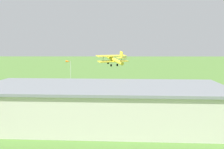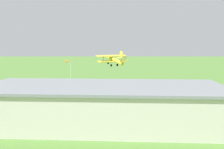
{
  "view_description": "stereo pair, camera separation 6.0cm",
  "coord_description": "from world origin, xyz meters",
  "px_view_note": "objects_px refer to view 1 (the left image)",
  "views": [
    {
      "loc": [
        -4.87,
        66.07,
        11.0
      ],
      "look_at": [
        -4.07,
        8.34,
        4.64
      ],
      "focal_mm": 42.47,
      "sensor_mm": 36.0,
      "label": 1
    },
    {
      "loc": [
        -4.93,
        66.07,
        11.0
      ],
      "look_at": [
        -4.07,
        8.34,
        4.64
      ],
      "focal_mm": 42.47,
      "sensor_mm": 36.0,
      "label": 2
    }
  ],
  "objects_px": {
    "car_grey": "(16,99)",
    "windsock": "(68,63)",
    "person_walking_on_apron": "(195,96)",
    "hangar": "(103,104)",
    "person_at_fence_line": "(45,97)",
    "biplane": "(114,60)",
    "person_crossing_taxiway": "(36,95)"
  },
  "relations": [
    {
      "from": "hangar",
      "to": "car_grey",
      "type": "bearing_deg",
      "value": -36.92
    },
    {
      "from": "person_crossing_taxiway",
      "to": "car_grey",
      "type": "bearing_deg",
      "value": 51.8
    },
    {
      "from": "car_grey",
      "to": "windsock",
      "type": "distance_m",
      "value": 25.86
    },
    {
      "from": "biplane",
      "to": "person_walking_on_apron",
      "type": "bearing_deg",
      "value": 137.81
    },
    {
      "from": "person_at_fence_line",
      "to": "person_walking_on_apron",
      "type": "xyz_separation_m",
      "value": [
        -30.08,
        -1.35,
        -0.09
      ]
    },
    {
      "from": "hangar",
      "to": "person_walking_on_apron",
      "type": "height_order",
      "value": "hangar"
    },
    {
      "from": "biplane",
      "to": "person_crossing_taxiway",
      "type": "distance_m",
      "value": 22.77
    },
    {
      "from": "person_walking_on_apron",
      "to": "hangar",
      "type": "bearing_deg",
      "value": 42.71
    },
    {
      "from": "hangar",
      "to": "person_walking_on_apron",
      "type": "xyz_separation_m",
      "value": [
        -17.74,
        -16.38,
        -1.94
      ]
    },
    {
      "from": "windsock",
      "to": "car_grey",
      "type": "bearing_deg",
      "value": 77.06
    },
    {
      "from": "car_grey",
      "to": "person_crossing_taxiway",
      "type": "bearing_deg",
      "value": -128.2
    },
    {
      "from": "windsock",
      "to": "person_crossing_taxiway",
      "type": "bearing_deg",
      "value": 81.95
    },
    {
      "from": "car_grey",
      "to": "person_walking_on_apron",
      "type": "xyz_separation_m",
      "value": [
        -34.96,
        -3.44,
        -0.07
      ]
    },
    {
      "from": "biplane",
      "to": "windsock",
      "type": "distance_m",
      "value": 14.49
    },
    {
      "from": "hangar",
      "to": "car_grey",
      "type": "distance_m",
      "value": 21.62
    },
    {
      "from": "person_walking_on_apron",
      "to": "windsock",
      "type": "distance_m",
      "value": 36.56
    },
    {
      "from": "biplane",
      "to": "windsock",
      "type": "relative_size",
      "value": 1.25
    },
    {
      "from": "person_at_fence_line",
      "to": "biplane",
      "type": "bearing_deg",
      "value": -130.24
    },
    {
      "from": "biplane",
      "to": "windsock",
      "type": "height_order",
      "value": "biplane"
    },
    {
      "from": "car_grey",
      "to": "person_crossing_taxiway",
      "type": "relative_size",
      "value": 2.53
    },
    {
      "from": "person_at_fence_line",
      "to": "car_grey",
      "type": "bearing_deg",
      "value": 23.17
    },
    {
      "from": "person_at_fence_line",
      "to": "windsock",
      "type": "height_order",
      "value": "windsock"
    },
    {
      "from": "person_crossing_taxiway",
      "to": "person_walking_on_apron",
      "type": "xyz_separation_m",
      "value": [
        -32.3,
        -0.06,
        -0.07
      ]
    },
    {
      "from": "car_grey",
      "to": "person_walking_on_apron",
      "type": "relative_size",
      "value": 2.72
    },
    {
      "from": "biplane",
      "to": "person_crossing_taxiway",
      "type": "bearing_deg",
      "value": 43.1
    },
    {
      "from": "person_crossing_taxiway",
      "to": "windsock",
      "type": "xyz_separation_m",
      "value": [
        -3.02,
        -21.32,
        5.13
      ]
    },
    {
      "from": "hangar",
      "to": "person_crossing_taxiway",
      "type": "distance_m",
      "value": 21.95
    },
    {
      "from": "car_grey",
      "to": "windsock",
      "type": "xyz_separation_m",
      "value": [
        -5.67,
        -24.7,
        5.13
      ]
    },
    {
      "from": "person_crossing_taxiway",
      "to": "hangar",
      "type": "bearing_deg",
      "value": 131.74
    },
    {
      "from": "person_crossing_taxiway",
      "to": "person_walking_on_apron",
      "type": "relative_size",
      "value": 1.08
    },
    {
      "from": "biplane",
      "to": "car_grey",
      "type": "bearing_deg",
      "value": 44.53
    },
    {
      "from": "car_grey",
      "to": "windsock",
      "type": "bearing_deg",
      "value": -102.94
    }
  ]
}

